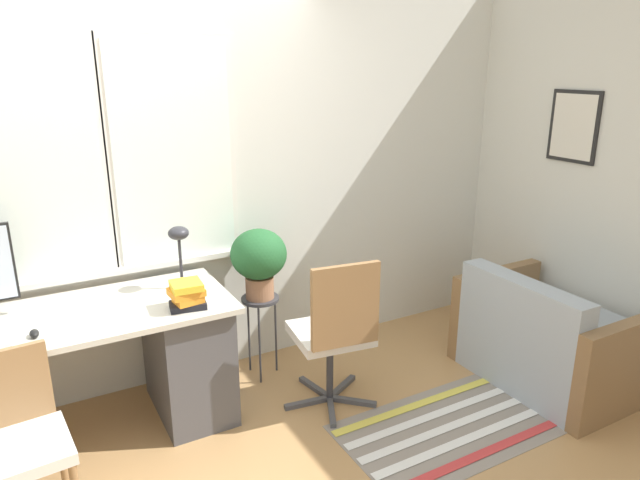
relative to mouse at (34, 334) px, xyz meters
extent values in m
plane|color=tan|center=(0.61, -0.18, -0.78)|extent=(14.00, 14.00, 0.00)
cube|color=silver|center=(0.61, 0.63, 0.57)|extent=(9.00, 0.06, 2.70)
cube|color=silver|center=(0.12, 0.59, 0.73)|extent=(0.79, 0.02, 1.39)
cube|color=white|center=(0.12, 0.58, 0.73)|extent=(0.72, 0.01, 1.32)
cube|color=silver|center=(0.90, 0.59, 0.73)|extent=(0.79, 0.02, 1.39)
cube|color=white|center=(0.90, 0.58, 0.73)|extent=(0.72, 0.01, 1.32)
cube|color=silver|center=(0.51, 0.59, 0.05)|extent=(1.63, 0.11, 0.04)
cube|color=silver|center=(3.48, -0.18, 0.57)|extent=(0.06, 9.00, 2.70)
cube|color=black|center=(3.45, -0.27, 0.84)|extent=(0.02, 0.38, 0.49)
cube|color=silver|center=(3.44, -0.27, 0.84)|extent=(0.01, 0.33, 0.44)
cube|color=beige|center=(-0.02, 0.18, -0.03)|extent=(2.09, 0.73, 0.03)
cube|color=#4C4C51|center=(0.79, 0.18, -0.42)|extent=(0.40, 0.65, 0.73)
ellipsoid|color=black|center=(0.00, 0.00, 0.00)|extent=(0.04, 0.07, 0.04)
cylinder|color=#2D2D33|center=(0.81, 0.28, -0.01)|extent=(0.16, 0.16, 0.01)
cylinder|color=#2D2D33|center=(0.81, 0.28, 0.15)|extent=(0.02, 0.02, 0.30)
ellipsoid|color=#2D2D33|center=(0.81, 0.28, 0.32)|extent=(0.12, 0.12, 0.08)
cube|color=black|center=(0.75, -0.03, 0.00)|extent=(0.21, 0.15, 0.04)
cube|color=orange|center=(0.76, -0.04, 0.04)|extent=(0.16, 0.14, 0.04)
cube|color=orange|center=(0.75, -0.02, 0.07)|extent=(0.18, 0.16, 0.04)
cube|color=yellow|center=(0.76, -0.03, 0.11)|extent=(0.17, 0.18, 0.04)
cylinder|color=olive|center=(0.03, -0.25, -0.56)|extent=(0.04, 0.04, 0.43)
cube|color=silver|center=(-0.12, -0.43, -0.35)|extent=(0.42, 0.41, 0.06)
cube|color=olive|center=(-0.14, -0.23, -0.13)|extent=(0.36, 0.06, 0.37)
cube|color=#47474C|center=(1.43, -0.14, -0.77)|extent=(0.30, 0.08, 0.03)
cube|color=#47474C|center=(1.51, -0.30, -0.77)|extent=(0.16, 0.28, 0.03)
cube|color=#47474C|center=(1.69, -0.26, -0.77)|extent=(0.24, 0.23, 0.03)
cube|color=#47474C|center=(1.71, -0.09, -0.77)|extent=(0.28, 0.17, 0.03)
cube|color=#47474C|center=(1.55, -0.01, -0.77)|extent=(0.09, 0.30, 0.03)
cylinder|color=#333338|center=(1.58, -0.16, -0.55)|extent=(0.04, 0.04, 0.41)
cube|color=silver|center=(1.58, -0.16, -0.31)|extent=(0.50, 0.48, 0.06)
cube|color=olive|center=(1.55, -0.38, -0.04)|extent=(0.41, 0.09, 0.49)
cube|color=#9EA8B2|center=(3.00, -0.64, -0.55)|extent=(0.79, 0.92, 0.45)
cube|color=#9EA8B2|center=(2.69, -0.64, -0.17)|extent=(0.16, 0.92, 0.30)
cube|color=olive|center=(3.00, -1.15, -0.47)|extent=(0.79, 0.09, 0.62)
cube|color=olive|center=(3.00, -0.13, -0.47)|extent=(0.79, 0.09, 0.62)
cylinder|color=#333338|center=(1.33, 0.34, -0.22)|extent=(0.25, 0.25, 0.02)
cylinder|color=#333338|center=(1.44, 0.34, -0.51)|extent=(0.01, 0.01, 0.55)
cylinder|color=#333338|center=(1.28, 0.43, -0.51)|extent=(0.01, 0.01, 0.55)
cylinder|color=#333338|center=(1.28, 0.24, -0.51)|extent=(0.01, 0.01, 0.55)
cylinder|color=#9E6B4C|center=(1.33, 0.34, -0.14)|extent=(0.18, 0.18, 0.15)
ellipsoid|color=#235B2D|center=(1.33, 0.34, 0.09)|extent=(0.36, 0.36, 0.33)
cube|color=gray|center=(2.11, -0.75, -0.78)|extent=(1.42, 0.75, 0.01)
cube|color=#C63838|center=(2.11, -1.02, -0.77)|extent=(1.39, 0.06, 0.00)
cube|color=white|center=(2.11, -0.89, -0.77)|extent=(1.39, 0.06, 0.00)
cube|color=white|center=(2.11, -0.75, -0.77)|extent=(1.39, 0.06, 0.00)
cube|color=white|center=(2.11, -0.62, -0.77)|extent=(1.39, 0.06, 0.00)
cube|color=#DBCC4C|center=(2.11, -0.48, -0.77)|extent=(1.39, 0.06, 0.00)
camera|label=1|loc=(-0.01, -2.88, 1.27)|focal=32.00mm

